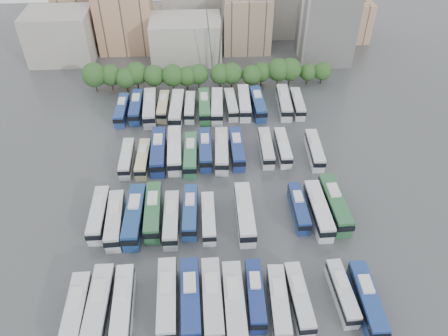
{
  "coord_description": "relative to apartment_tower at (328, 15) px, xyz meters",
  "views": [
    {
      "loc": [
        -2.0,
        -60.76,
        58.89
      ],
      "look_at": [
        1.8,
        5.24,
        3.0
      ],
      "focal_mm": 35.0,
      "sensor_mm": 36.0,
      "label": 1
    }
  ],
  "objects": [
    {
      "name": "bus_r2_s8",
      "position": [
        -28.99,
        -45.04,
        -11.14
      ],
      "size": [
        2.75,
        12.08,
        3.78
      ],
      "rotation": [
        0.0,
        0.0,
        0.01
      ],
      "color": "navy",
      "rests_on": "ground"
    },
    {
      "name": "bus_r1_s13",
      "position": [
        -12.37,
        -63.0,
        -10.92
      ],
      "size": [
        3.44,
        13.58,
        4.23
      ],
      "rotation": [
        0.0,
        0.0,
        0.04
      ],
      "color": "#2B653A",
      "rests_on": "ground"
    },
    {
      "name": "bus_r2_s6",
      "position": [
        -35.75,
        -44.88,
        -11.14
      ],
      "size": [
        2.65,
        12.07,
        3.79
      ],
      "rotation": [
        0.0,
        0.0,
        0.0
      ],
      "color": "navy",
      "rests_on": "ground"
    },
    {
      "name": "bus_r1_s8",
      "position": [
        -29.13,
        -64.47,
        -10.95
      ],
      "size": [
        2.92,
        13.33,
        4.18
      ],
      "rotation": [
        0.0,
        0.0,
        -0.0
      ],
      "color": "silver",
      "rests_on": "ground"
    },
    {
      "name": "bus_r1_s5",
      "position": [
        -38.94,
        -63.15,
        -11.2
      ],
      "size": [
        2.88,
        11.73,
        3.66
      ],
      "rotation": [
        0.0,
        0.0,
        -0.03
      ],
      "color": "navy",
      "rests_on": "ground"
    },
    {
      "name": "bus_r3_s10",
      "position": [
        -22.38,
        -27.39,
        -11.1
      ],
      "size": [
        3.07,
        12.42,
        3.87
      ],
      "rotation": [
        0.0,
        0.0,
        0.03
      ],
      "color": "navy",
      "rests_on": "ground"
    },
    {
      "name": "bus_r1_s12",
      "position": [
        -15.67,
        -64.31,
        -11.01
      ],
      "size": [
        3.09,
        12.96,
        4.05
      ],
      "rotation": [
        0.0,
        0.0,
        0.02
      ],
      "color": "silver",
      "rests_on": "ground"
    },
    {
      "name": "bus_r2_s2",
      "position": [
        -48.79,
        -47.16,
        -11.34
      ],
      "size": [
        2.68,
        10.87,
        3.39
      ],
      "rotation": [
        0.0,
        0.0,
        -0.03
      ],
      "color": "beige",
      "rests_on": "ground"
    },
    {
      "name": "bus_r2_s5",
      "position": [
        -38.88,
        -46.57,
        -11.1
      ],
      "size": [
        2.95,
        12.4,
        3.88
      ],
      "rotation": [
        0.0,
        0.0,
        -0.02
      ],
      "color": "#307148",
      "rests_on": "ground"
    },
    {
      "name": "bus_r2_s3",
      "position": [
        -45.69,
        -45.33,
        -10.93
      ],
      "size": [
        3.15,
        13.51,
        4.22
      ],
      "rotation": [
        0.0,
        0.0,
        0.02
      ],
      "color": "navy",
      "rests_on": "ground"
    },
    {
      "name": "bus_r2_s1",
      "position": [
        -52.2,
        -46.81,
        -11.33
      ],
      "size": [
        2.39,
        10.87,
        3.41
      ],
      "rotation": [
        0.0,
        0.0,
        0.0
      ],
      "color": "silver",
      "rests_on": "ground"
    },
    {
      "name": "bus_r1_s11",
      "position": [
        -19.06,
        -63.26,
        -11.3
      ],
      "size": [
        2.42,
        11.07,
        3.47
      ],
      "rotation": [
        0.0,
        0.0,
        0.0
      ],
      "color": "navy",
      "rests_on": "ground"
    },
    {
      "name": "bus_r1_s4",
      "position": [
        -42.27,
        -64.93,
        -11.16
      ],
      "size": [
        2.64,
        11.94,
        3.74
      ],
      "rotation": [
        0.0,
        0.0,
        -0.0
      ],
      "color": "silver",
      "rests_on": "ground"
    },
    {
      "name": "bus_r1_s0",
      "position": [
        -55.38,
        -62.98,
        -11.14
      ],
      "size": [
        2.79,
        12.12,
        3.79
      ],
      "rotation": [
        0.0,
        0.0,
        0.01
      ],
      "color": "silver",
      "rests_on": "ground"
    },
    {
      "name": "bus_r3_s2",
      "position": [
        -48.72,
        -27.96,
        -10.93
      ],
      "size": [
        3.52,
        13.53,
        4.21
      ],
      "rotation": [
        0.0,
        0.0,
        0.04
      ],
      "color": "silver",
      "rests_on": "ground"
    },
    {
      "name": "bus_r2_s4",
      "position": [
        -42.25,
        -45.07,
        -10.94
      ],
      "size": [
        3.24,
        13.42,
        4.19
      ],
      "rotation": [
        0.0,
        0.0,
        0.02
      ],
      "color": "white",
      "rests_on": "ground"
    },
    {
      "name": "bus_r3_s3",
      "position": [
        -45.56,
        -26.93,
        -11.3
      ],
      "size": [
        2.84,
        11.09,
        3.45
      ],
      "rotation": [
        0.0,
        0.0,
        -0.04
      ],
      "color": "#CEBF8E",
      "rests_on": "ground"
    },
    {
      "name": "electricity_pylon",
      "position": [
        -32.0,
        -8.0,
        5.66
      ],
      "size": [
        9.0,
        6.91,
        33.83
      ],
      "color": "slate",
      "rests_on": "ground"
    },
    {
      "name": "bus_r3_s4",
      "position": [
        -42.22,
        -28.95,
        -10.94
      ],
      "size": [
        3.56,
        13.48,
        4.19
      ],
      "rotation": [
        0.0,
        0.0,
        -0.05
      ],
      "color": "silver",
      "rests_on": "ground"
    },
    {
      "name": "bus_r2_s13",
      "position": [
        -12.43,
        -46.41,
        -11.21
      ],
      "size": [
        2.98,
        11.68,
        3.64
      ],
      "rotation": [
        0.0,
        0.0,
        -0.04
      ],
      "color": "silver",
      "rests_on": "ground"
    },
    {
      "name": "bus_r1_s1",
      "position": [
        -52.26,
        -64.56,
        -11.09
      ],
      "size": [
        3.3,
        12.53,
        3.89
      ],
      "rotation": [
        0.0,
        0.0,
        0.05
      ],
      "color": "silver",
      "rests_on": "ground"
    },
    {
      "name": "bus_r0_s8",
      "position": [
        -29.08,
        -81.13,
        -11.24
      ],
      "size": [
        2.8,
        11.47,
        3.58
      ],
      "rotation": [
        0.0,
        0.0,
        -0.03
      ],
      "color": "navy",
      "rests_on": "ground"
    },
    {
      "name": "bus_r2_s7",
      "position": [
        -32.31,
        -45.64,
        -11.03
      ],
      "size": [
        3.34,
        12.89,
        4.01
      ],
      "rotation": [
        0.0,
        0.0,
        -0.04
      ],
      "color": "silver",
      "rests_on": "ground"
    },
    {
      "name": "bus_r3_s13",
      "position": [
        -12.59,
        -27.61,
        -11.27
      ],
      "size": [
        2.85,
        11.29,
        3.52
      ],
      "rotation": [
        0.0,
        0.0,
        -0.04
      ],
      "color": "silver",
      "rests_on": "ground"
    },
    {
      "name": "bus_r3_s0",
      "position": [
        -55.47,
        -28.12,
        -11.24
      ],
      "size": [
        2.66,
        11.45,
        3.58
      ],
      "rotation": [
        0.0,
        0.0,
        -0.01
      ],
      "color": "navy",
      "rests_on": "ground"
    },
    {
      "name": "bus_r0_s1",
      "position": [
        -52.25,
        -82.33,
        -10.9
      ],
      "size": [
        3.11,
        13.66,
        4.28
      ],
      "rotation": [
        0.0,
        0.0,
        -0.01
      ],
      "color": "silver",
      "rests_on": "ground"
    },
    {
      "name": "bus_r3_s8",
      "position": [
        -28.99,
        -27.07,
        -11.26
      ],
      "size": [
        2.96,
        11.38,
        3.54
      ],
      "rotation": [
        0.0,
        0.0,
        0.04
      ],
      "color": "silver",
      "rests_on": "ground"
    },
    {
      "name": "bus_r3_s1",
      "position": [
        -52.11,
        -27.07,
        -11.12
      ],
      "size": [
        2.71,
        12.18,
        3.82
      ],
      "rotation": [
        0.0,
        0.0,
        0.0
      ],
      "color": "navy",
      "rests_on": "ground"
    },
    {
      "name": "bus_r0_s4",
      "position": [
        -42.33,
        -81.27,
        -10.98
      ],
      "size": [
        3.2,
        13.15,
        4.1
      ],
      "rotation": [
        0.0,
        0.0,
        0.03
      ],
      "color": "silver",
      "rests_on": "ground"
    },
    {
      "name": "bus_r1_s6",
      "position": [
        -35.68,
        -64.81,
        -11.32
      ],
      "size": [
        2.44,
        10.95,
        3.43
      ],
      "rotation": [
        0.0,
        0.0,
        0.0
      ],
      "color": "silver",
      "rests_on": "ground"
    },
    {
      "name": "bus_r0_s7",
      "position": [
        -32.41,
        -83.01,
        -10.89
      ],
      "size": [
        3.06,
        13.71,
        4.29
      ],
      "rotation": [
        0.0,
        0.0,
        0.01
      ],
      "color": "silver",
      "rests_on": "ground"
    },
    {
      "name": "bus_r0_s10",
      "position": [
        -22.63,
        -82.16,
        -11.22
      ],
      "size": [
        2.94,
        11.61,
        3.62
      ],
      "rotation": [
        0.0,
        0.0,
        0.04
      ],
      "color": "silver",
      "rests_on": "ground"
    },
    {
      "name": "bus_r1_s3",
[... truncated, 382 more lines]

